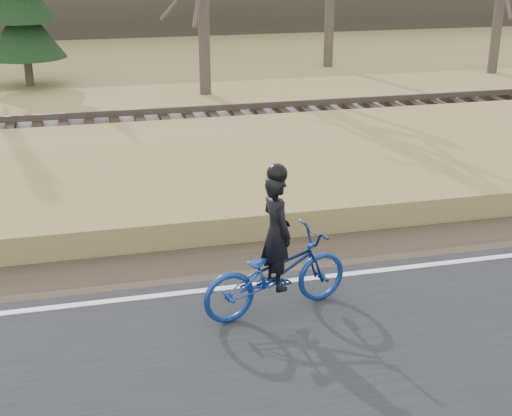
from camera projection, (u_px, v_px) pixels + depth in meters
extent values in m
plane|color=olive|center=(405.00, 278.00, 10.36)|extent=(120.00, 120.00, 0.00)
cube|color=black|center=(501.00, 371.00, 8.08)|extent=(120.00, 6.00, 0.06)
cube|color=silver|center=(400.00, 268.00, 10.51)|extent=(120.00, 0.12, 0.01)
cube|color=#473A2B|center=(373.00, 245.00, 11.44)|extent=(120.00, 1.60, 0.04)
cube|color=olive|center=(314.00, 176.00, 14.09)|extent=(120.00, 5.00, 0.44)
cube|color=slate|center=(265.00, 129.00, 17.53)|extent=(120.00, 3.00, 0.45)
cube|color=black|center=(265.00, 118.00, 17.43)|extent=(120.00, 2.40, 0.14)
cube|color=brown|center=(273.00, 119.00, 16.73)|extent=(120.00, 0.07, 0.15)
cube|color=brown|center=(258.00, 106.00, 18.03)|extent=(120.00, 0.07, 0.15)
imported|color=navy|center=(276.00, 273.00, 9.16)|extent=(2.14, 1.14, 1.07)
imported|color=black|center=(276.00, 232.00, 8.95)|extent=(0.47, 0.61, 1.51)
sphere|color=black|center=(277.00, 174.00, 8.68)|extent=(0.26, 0.26, 0.26)
cylinder|color=#4D4438|center=(28.00, 67.00, 23.63)|extent=(0.28, 0.28, 1.26)
cone|color=black|center=(24.00, 29.00, 23.19)|extent=(2.60, 2.60, 1.83)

